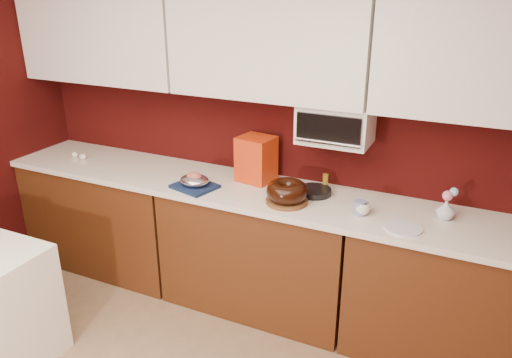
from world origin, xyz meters
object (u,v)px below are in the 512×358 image
object	(u,v)px
toaster_oven	(336,123)
coffee_mug	(362,207)
pandoro_box	(256,159)
flower_vase	(446,209)
foil_ham_nest	(194,180)
blue_jar	(360,208)
bundt_cake	(287,191)

from	to	relation	value
toaster_oven	coffee_mug	xyz separation A→B (m)	(0.26, -0.24, -0.43)
pandoro_box	flower_vase	xyz separation A→B (m)	(1.27, -0.08, -0.09)
foil_ham_nest	blue_jar	xyz separation A→B (m)	(1.12, 0.06, -0.01)
foil_ham_nest	pandoro_box	world-z (taller)	pandoro_box
foil_ham_nest	flower_vase	bearing A→B (deg)	8.08
coffee_mug	bundt_cake	bearing A→B (deg)	-175.50
foil_ham_nest	coffee_mug	bearing A→B (deg)	3.78
foil_ham_nest	pandoro_box	bearing A→B (deg)	43.70
pandoro_box	blue_jar	distance (m)	0.84
toaster_oven	foil_ham_nest	size ratio (longest dim) A/B	2.20
bundt_cake	blue_jar	size ratio (longest dim) A/B	2.94
bundt_cake	flower_vase	bearing A→B (deg)	11.44
bundt_cake	flower_vase	distance (m)	0.95
pandoro_box	flower_vase	distance (m)	1.27
pandoro_box	flower_vase	size ratio (longest dim) A/B	2.42
coffee_mug	flower_vase	bearing A→B (deg)	18.18
pandoro_box	coffee_mug	size ratio (longest dim) A/B	3.23
toaster_oven	pandoro_box	xyz separation A→B (m)	(-0.55, -0.01, -0.32)
foil_ham_nest	pandoro_box	size ratio (longest dim) A/B	0.65
bundt_cake	coffee_mug	world-z (taller)	bundt_cake
toaster_oven	foil_ham_nest	world-z (taller)	toaster_oven
bundt_cake	foil_ham_nest	bearing A→B (deg)	-176.74
toaster_oven	flower_vase	size ratio (longest dim) A/B	3.44
blue_jar	flower_vase	bearing A→B (deg)	18.88
blue_jar	bundt_cake	bearing A→B (deg)	-176.64
toaster_oven	bundt_cake	world-z (taller)	toaster_oven
flower_vase	toaster_oven	bearing A→B (deg)	172.78
flower_vase	coffee_mug	bearing A→B (deg)	-161.82
bundt_cake	foil_ham_nest	xyz separation A→B (m)	(-0.66, -0.04, -0.03)
coffee_mug	foil_ham_nest	bearing A→B (deg)	-176.22
toaster_oven	bundt_cake	distance (m)	0.53
foil_ham_nest	flower_vase	distance (m)	1.60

